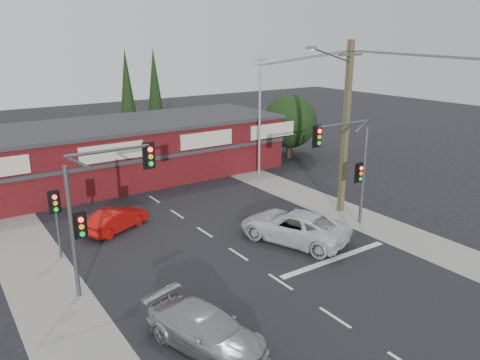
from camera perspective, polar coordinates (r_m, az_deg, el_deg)
ground at (r=21.89m, az=2.04°, el=-10.48°), size 120.00×120.00×0.00m
road_strip at (r=25.69m, az=-4.60°, el=-6.20°), size 14.00×70.00×0.01m
verge_left at (r=23.15m, az=-23.49°, el=-10.36°), size 3.00×70.00×0.02m
verge_right at (r=30.47m, az=9.41°, el=-2.59°), size 3.00×70.00×0.02m
stop_line at (r=22.96m, az=11.46°, el=-9.41°), size 6.50×0.35×0.01m
white_suv at (r=24.31m, az=6.54°, el=-5.63°), size 4.51×6.28×1.59m
silver_suv at (r=16.51m, az=-4.17°, el=-17.77°), size 3.13×5.07×1.37m
red_sedan at (r=26.38m, az=-14.83°, el=-4.66°), size 3.98×2.79×1.25m
lane_dashes at (r=22.99m, az=-0.22°, el=-9.02°), size 0.12×40.63×0.01m
shop_building at (r=35.18m, az=-15.89°, el=3.24°), size 27.30×8.40×4.22m
tree_cluster at (r=41.29m, az=5.91°, el=6.83°), size 5.90×5.10×5.50m
conifer_near at (r=42.63m, az=-13.58°, el=10.28°), size 1.80×1.80×9.25m
conifer_far at (r=45.80m, az=-10.35°, el=10.91°), size 1.80×1.80×9.25m
traffic_mast_left at (r=19.35m, az=-17.07°, el=-2.35°), size 3.77×0.27×5.97m
traffic_mast_right at (r=25.56m, az=13.30°, el=2.60°), size 3.96×0.27×5.97m
pedestal_signal at (r=23.35m, az=-21.56°, el=-3.47°), size 0.55×0.27×3.38m
utility_pole at (r=27.66m, az=12.61°, el=6.79°), size 4.38×0.59×10.00m
steel_pole at (r=34.85m, az=2.41°, el=8.05°), size 1.20×0.16×9.00m
power_lines at (r=23.98m, az=23.09°, el=13.16°), size 2.01×29.00×1.22m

